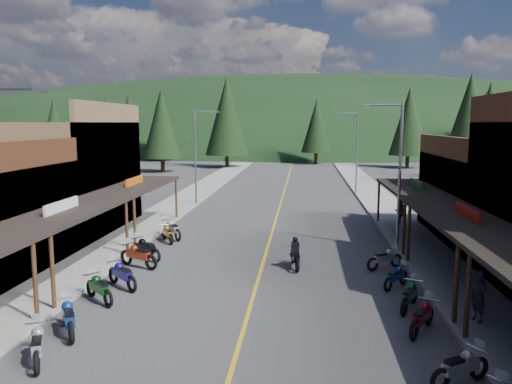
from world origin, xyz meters
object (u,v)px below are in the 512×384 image
(pine_7, at_px, (129,121))
(bike_east_6, at_px, (422,316))
(streetlight_1, at_px, (197,153))
(bike_east_9, at_px, (385,257))
(pine_5, at_px, (489,117))
(pedestrian_east_a, at_px, (479,296))
(pine_4, at_px, (409,121))
(pine_1, at_px, (160,121))
(pine_2, at_px, (227,116))
(bike_west_8, at_px, (122,273))
(pine_11, at_px, (469,121))
(streetlight_2, at_px, (397,170))
(shop_east_3, at_px, (503,198))
(pine_3, at_px, (316,126))
(streetlight_3, at_px, (355,149))
(bike_west_12, at_px, (172,228))
(pedestrian_east_b, at_px, (400,211))
(rider_on_bike, at_px, (295,255))
(bike_west_6, at_px, (68,316))
(pine_9, at_px, (484,128))
(bike_west_9, at_px, (138,254))
(bike_west_7, at_px, (99,287))
(bike_east_8, at_px, (396,276))
(bike_west_5, at_px, (38,343))
(shop_west_3, at_px, (57,177))
(bike_west_10, at_px, (146,247))
(bike_east_5, at_px, (461,366))
(pine_10, at_px, (162,124))
(bike_east_7, at_px, (410,294))
(bike_west_11, at_px, (168,233))

(pine_7, xyz_separation_m, bike_east_6, (37.96, -78.85, -6.63))
(streetlight_1, distance_m, bike_east_9, 22.06)
(pine_5, xyz_separation_m, pedestrian_east_a, (-25.97, -74.03, -6.93))
(pine_4, bearing_deg, pine_1, 166.61)
(pine_2, bearing_deg, bike_west_8, -85.66)
(pine_11, bearing_deg, streetlight_2, -113.51)
(shop_east_3, bearing_deg, pine_3, 100.11)
(streetlight_3, bearing_deg, pine_2, 121.19)
(bike_west_8, bearing_deg, pine_11, 7.20)
(bike_west_12, height_order, pedestrian_east_b, pedestrian_east_b)
(rider_on_bike, bearing_deg, bike_west_6, -139.81)
(bike_west_6, bearing_deg, pine_7, 76.83)
(pine_3, xyz_separation_m, bike_west_12, (-9.91, -56.25, -5.82))
(pine_9, bearing_deg, bike_west_9, -125.90)
(pine_11, xyz_separation_m, pedestrian_east_a, (-11.97, -40.03, -6.13))
(pine_4, xyz_separation_m, bike_west_7, (-23.93, -61.09, -6.62))
(pine_7, bearing_deg, shop_east_3, -54.73)
(pine_11, distance_m, bike_east_8, 39.47)
(shop_east_3, height_order, pine_4, pine_4)
(pine_3, relative_size, pine_7, 0.88)
(pine_9, bearing_deg, pedestrian_east_b, -117.31)
(bike_west_5, bearing_deg, bike_east_8, 7.57)
(shop_west_3, distance_m, rider_on_bike, 17.15)
(pine_1, bearing_deg, pine_9, -27.51)
(bike_west_10, bearing_deg, bike_east_5, -96.95)
(shop_east_3, xyz_separation_m, pine_1, (-37.75, 58.70, 4.70))
(streetlight_3, xyz_separation_m, bike_east_5, (-0.77, -36.23, -3.89))
(shop_east_3, bearing_deg, pedestrian_east_a, -113.24)
(bike_west_6, relative_size, bike_east_9, 1.10)
(pedestrian_east_a, bearing_deg, pine_7, -173.87)
(pine_10, height_order, bike_east_7, pine_10)
(bike_west_6, bearing_deg, bike_east_7, -15.40)
(bike_west_11, bearing_deg, shop_west_3, 131.26)
(pine_3, distance_m, pine_7, 37.37)
(shop_west_3, bearing_deg, pine_9, 41.73)
(pine_4, xyz_separation_m, bike_west_11, (-23.95, -51.14, -6.66))
(bike_east_8, bearing_deg, bike_west_12, -176.48)
(pine_1, relative_size, bike_west_12, 5.43)
(pedestrian_east_a, height_order, pedestrian_east_b, pedestrian_east_a)
(pine_3, xyz_separation_m, rider_on_bike, (-2.39, -61.69, -5.84))
(shop_east_3, height_order, bike_east_8, shop_east_3)
(shop_west_3, distance_m, pine_4, 58.27)
(bike_east_6, bearing_deg, streetlight_2, 115.50)
(bike_west_11, distance_m, pedestrian_east_b, 15.85)
(shop_east_3, bearing_deg, bike_west_10, -162.33)
(shop_east_3, bearing_deg, bike_east_8, -129.28)
(pine_10, bearing_deg, pine_4, 15.52)
(shop_west_3, bearing_deg, shop_east_3, 0.00)
(bike_east_7, bearing_deg, streetlight_2, 108.88)
(streetlight_2, distance_m, rider_on_bike, 7.53)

